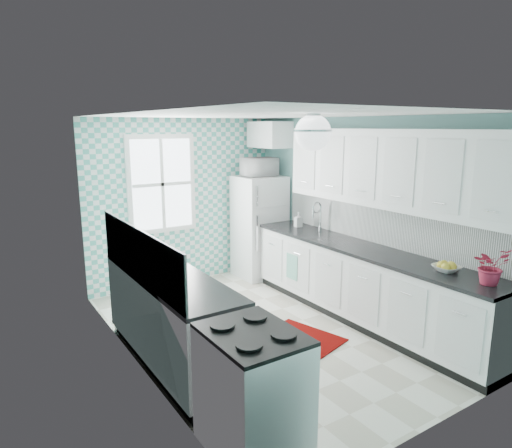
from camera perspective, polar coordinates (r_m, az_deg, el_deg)
floor at (r=5.56m, az=1.01°, el=-13.33°), size 3.00×4.40×0.02m
ceiling at (r=5.02m, az=1.11°, el=13.62°), size 3.00×4.40×0.02m
wall_back at (r=7.05m, az=-9.10°, el=2.76°), size 3.00×0.02×2.50m
wall_front at (r=3.61m, az=21.35°, el=-6.98°), size 3.00×0.02×2.50m
wall_left at (r=4.50m, az=-15.09°, el=-2.85°), size 0.02×4.40×2.50m
wall_right at (r=6.11m, az=12.86°, el=1.16°), size 0.02×4.40×2.50m
accent_wall at (r=7.03m, az=-9.03°, el=2.73°), size 3.00×0.01×2.50m
window at (r=6.83m, az=-11.70°, el=4.90°), size 1.04×0.05×1.44m
backsplash_right at (r=5.84m, az=15.50°, el=-0.03°), size 0.02×3.60×0.51m
backsplash_left at (r=4.45m, az=-14.47°, el=-3.71°), size 0.02×2.15×0.51m
upper_cabinets_right at (r=5.49m, az=16.41°, el=6.63°), size 0.33×3.20×0.90m
upper_cabinet_fridge at (r=7.27m, az=1.46°, el=11.10°), size 0.40×0.74×0.40m
ceiling_light at (r=4.38m, az=7.12°, el=11.30°), size 0.34×0.34×0.35m
base_cabinets_right at (r=5.83m, az=13.18°, el=-7.53°), size 0.60×3.60×0.90m
countertop_right at (r=5.68m, az=13.31°, el=-3.09°), size 0.63×3.60×0.04m
base_cabinets_left at (r=4.79m, az=-10.67°, el=-11.84°), size 0.60×2.15×0.90m
countertop_left at (r=4.63m, az=-10.73°, el=-6.47°), size 0.63×2.15×0.04m
fridge at (r=7.28m, az=0.42°, el=-0.33°), size 0.70×0.70×1.62m
stove at (r=3.56m, az=-0.44°, el=-20.01°), size 0.62×0.77×0.93m
sink at (r=6.41m, az=6.82°, el=-1.02°), size 0.51×0.43×0.53m
rug at (r=5.41m, az=5.83°, el=-13.93°), size 0.81×0.99×0.01m
dish_towel at (r=6.34m, az=4.53°, el=-5.35°), size 0.06×0.23×0.35m
fruit_bowl at (r=5.01m, az=22.71°, el=-5.14°), size 0.28×0.28×0.06m
potted_plant at (r=4.75m, az=27.32°, el=-4.67°), size 0.37×0.34×0.35m
soap_bottle at (r=6.67m, az=5.31°, el=0.56°), size 0.11×0.12×0.22m
microwave at (r=7.14m, az=0.43°, el=7.15°), size 0.54×0.38×0.29m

